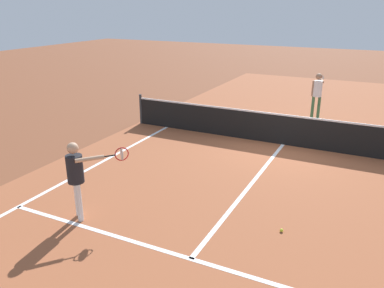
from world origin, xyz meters
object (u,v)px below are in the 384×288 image
object	(u,v)px
net	(284,129)
player_far	(317,90)
tennis_ball_mid_court	(282,230)
player_near	(77,172)

from	to	relation	value
net	player_far	xyz separation A→B (m)	(0.34, 3.53, 0.57)
net	player_far	bearing A→B (deg)	84.45
player_far	tennis_ball_mid_court	xyz separation A→B (m)	(0.83, -8.41, -1.02)
net	player_far	size ratio (longest dim) A/B	6.16
net	tennis_ball_mid_court	size ratio (longest dim) A/B	158.13
player_near	tennis_ball_mid_court	size ratio (longest dim) A/B	24.44
net	player_near	size ratio (longest dim) A/B	6.47
net	player_near	distance (m)	6.69
tennis_ball_mid_court	player_far	bearing A→B (deg)	95.60
net	tennis_ball_mid_court	distance (m)	5.04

